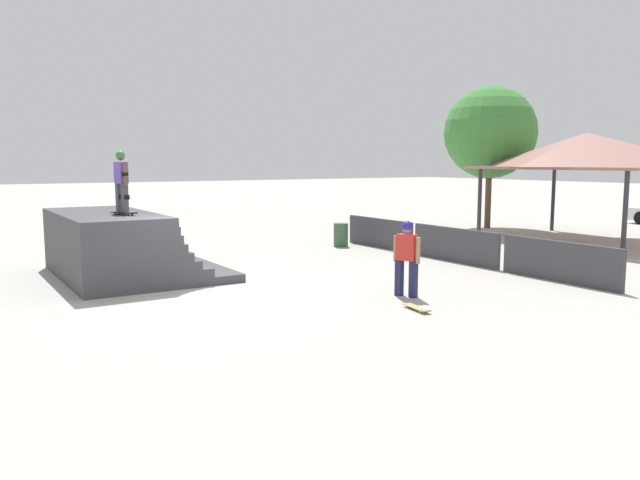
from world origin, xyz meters
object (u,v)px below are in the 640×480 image
(skater_on_deck, at_px, (121,178))
(skateboard_on_ground, at_px, (418,308))
(bystander_walking, at_px, (407,252))
(tree_beside_pavilion, at_px, (490,133))
(skateboard_on_deck, at_px, (124,213))
(trash_bin, at_px, (341,235))

(skater_on_deck, distance_m, skateboard_on_ground, 8.29)
(bystander_walking, height_order, tree_beside_pavilion, tree_beside_pavilion)
(tree_beside_pavilion, bearing_deg, skateboard_on_ground, -51.72)
(skateboard_on_deck, xyz_separation_m, tree_beside_pavilion, (-4.50, 17.82, 2.59))
(bystander_walking, distance_m, skateboard_on_ground, 1.68)
(skater_on_deck, height_order, skateboard_on_ground, skater_on_deck)
(skater_on_deck, bearing_deg, tree_beside_pavilion, 94.36)
(bystander_walking, relative_size, trash_bin, 2.05)
(bystander_walking, distance_m, tree_beside_pavilion, 16.29)
(skater_on_deck, distance_m, bystander_walking, 7.52)
(tree_beside_pavilion, height_order, trash_bin, tree_beside_pavilion)
(skateboard_on_ground, relative_size, tree_beside_pavilion, 0.13)
(skateboard_on_ground, bearing_deg, trash_bin, 163.54)
(skateboard_on_ground, distance_m, tree_beside_pavilion, 17.75)
(trash_bin, bearing_deg, skater_on_deck, -74.21)
(skater_on_deck, distance_m, tree_beside_pavilion, 18.28)
(skateboard_on_ground, height_order, tree_beside_pavilion, tree_beside_pavilion)
(tree_beside_pavilion, relative_size, trash_bin, 7.63)
(skateboard_on_ground, bearing_deg, skateboard_on_deck, -136.69)
(skater_on_deck, relative_size, skateboard_on_ground, 1.94)
(tree_beside_pavilion, xyz_separation_m, trash_bin, (1.65, -9.35, -3.96))
(skateboard_on_deck, bearing_deg, skateboard_on_ground, 10.81)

